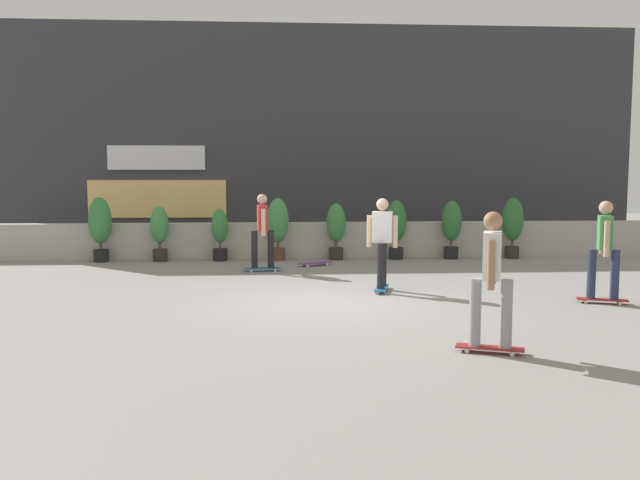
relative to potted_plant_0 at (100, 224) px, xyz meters
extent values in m
plane|color=gray|center=(5.07, -5.55, -0.92)|extent=(48.00, 48.00, 0.00)
cube|color=#B2ADA3|center=(5.07, 0.45, -0.47)|extent=(18.00, 0.40, 0.90)
cube|color=#38383D|center=(5.07, 4.45, 2.33)|extent=(20.00, 2.00, 6.50)
cube|color=white|center=(0.80, 3.41, 1.68)|extent=(2.80, 0.08, 0.70)
cube|color=#F2CC72|center=(0.80, 3.42, 0.48)|extent=(4.00, 0.06, 1.10)
cylinder|color=black|center=(0.00, 0.00, -0.77)|extent=(0.36, 0.36, 0.30)
cylinder|color=brown|center=(0.00, 0.00, -0.55)|extent=(0.06, 0.06, 0.15)
ellipsoid|color=#387F3D|center=(0.00, 0.00, 0.09)|extent=(0.55, 0.55, 1.12)
cylinder|color=#2D2823|center=(1.42, 0.00, -0.77)|extent=(0.36, 0.36, 0.30)
cylinder|color=brown|center=(1.42, 0.00, -0.55)|extent=(0.06, 0.06, 0.15)
ellipsoid|color=#428C47|center=(1.42, 0.00, -0.02)|extent=(0.44, 0.44, 0.90)
cylinder|color=black|center=(2.88, 0.00, -0.77)|extent=(0.36, 0.36, 0.30)
cylinder|color=brown|center=(2.88, 0.00, -0.55)|extent=(0.06, 0.06, 0.15)
ellipsoid|color=#387F3D|center=(2.88, 0.00, -0.06)|extent=(0.40, 0.40, 0.82)
cylinder|color=brown|center=(4.30, 0.00, -0.77)|extent=(0.36, 0.36, 0.30)
cylinder|color=brown|center=(4.30, 0.00, -0.55)|extent=(0.06, 0.06, 0.15)
ellipsoid|color=#428C47|center=(4.30, 0.00, 0.07)|extent=(0.53, 0.53, 1.09)
cylinder|color=#2D2823|center=(5.74, 0.00, -0.77)|extent=(0.36, 0.36, 0.30)
cylinder|color=brown|center=(5.74, 0.00, -0.55)|extent=(0.06, 0.06, 0.15)
ellipsoid|color=#387F3D|center=(5.74, 0.00, 0.01)|extent=(0.47, 0.47, 0.96)
cylinder|color=black|center=(7.25, 0.00, -0.77)|extent=(0.36, 0.36, 0.30)
cylinder|color=brown|center=(7.25, 0.00, -0.55)|extent=(0.06, 0.06, 0.15)
ellipsoid|color=#2D6B33|center=(7.25, 0.00, 0.04)|extent=(0.50, 0.50, 1.03)
cylinder|color=black|center=(8.66, 0.00, -0.77)|extent=(0.36, 0.36, 0.30)
cylinder|color=brown|center=(8.66, 0.00, -0.55)|extent=(0.06, 0.06, 0.15)
ellipsoid|color=#2D6B33|center=(8.66, 0.00, 0.04)|extent=(0.50, 0.50, 1.02)
cylinder|color=#2D2823|center=(10.22, 0.00, -0.77)|extent=(0.36, 0.36, 0.30)
cylinder|color=brown|center=(10.22, 0.00, -0.55)|extent=(0.06, 0.06, 0.15)
ellipsoid|color=#2D6B33|center=(10.22, 0.00, 0.07)|extent=(0.53, 0.53, 1.08)
cube|color=#266699|center=(6.17, -4.54, -0.86)|extent=(0.39, 0.82, 0.02)
cylinder|color=silver|center=(6.15, -4.26, -0.89)|extent=(0.04, 0.06, 0.06)
cylinder|color=silver|center=(6.31, -4.30, -0.89)|extent=(0.04, 0.06, 0.06)
cylinder|color=silver|center=(6.03, -4.77, -0.89)|extent=(0.04, 0.06, 0.06)
cylinder|color=silver|center=(6.18, -4.81, -0.89)|extent=(0.04, 0.06, 0.06)
cylinder|color=black|center=(6.21, -4.36, -0.44)|extent=(0.14, 0.14, 0.82)
cylinder|color=black|center=(6.12, -4.71, -0.44)|extent=(0.14, 0.14, 0.82)
cube|color=white|center=(6.17, -4.54, 0.25)|extent=(0.40, 0.28, 0.56)
sphere|color=beige|center=(6.17, -4.54, 0.66)|extent=(0.22, 0.22, 0.22)
cylinder|color=beige|center=(5.94, -4.48, 0.17)|extent=(0.09, 0.09, 0.58)
cylinder|color=beige|center=(6.39, -4.59, 0.17)|extent=(0.09, 0.09, 0.58)
cube|color=maroon|center=(6.79, -8.81, -0.86)|extent=(0.82, 0.47, 0.02)
cylinder|color=silver|center=(7.06, -8.83, -0.89)|extent=(0.06, 0.05, 0.06)
cylinder|color=silver|center=(7.00, -8.98, -0.89)|extent=(0.06, 0.05, 0.06)
cylinder|color=silver|center=(6.57, -8.65, -0.89)|extent=(0.06, 0.05, 0.06)
cylinder|color=silver|center=(6.51, -8.80, -0.89)|extent=(0.06, 0.05, 0.06)
cylinder|color=gray|center=(6.95, -8.88, -0.44)|extent=(0.14, 0.14, 0.82)
cylinder|color=gray|center=(6.62, -8.75, -0.44)|extent=(0.14, 0.14, 0.82)
cube|color=white|center=(6.79, -8.81, 0.25)|extent=(0.31, 0.41, 0.56)
sphere|color=#9E7051|center=(6.79, -8.81, 0.66)|extent=(0.22, 0.22, 0.22)
cylinder|color=#9E7051|center=(6.87, -8.59, 0.17)|extent=(0.09, 0.09, 0.58)
cylinder|color=#9E7051|center=(6.70, -9.03, 0.17)|extent=(0.09, 0.09, 0.58)
cube|color=#266699|center=(3.96, -1.87, -0.86)|extent=(0.82, 0.29, 0.02)
cylinder|color=silver|center=(4.21, -1.76, -0.89)|extent=(0.06, 0.04, 0.06)
cylinder|color=silver|center=(4.22, -1.92, -0.89)|extent=(0.06, 0.04, 0.06)
cylinder|color=silver|center=(3.69, -1.83, -0.89)|extent=(0.06, 0.04, 0.06)
cylinder|color=silver|center=(3.71, -1.98, -0.89)|extent=(0.06, 0.04, 0.06)
cylinder|color=black|center=(4.14, -1.85, -0.44)|extent=(0.14, 0.14, 0.82)
cylinder|color=black|center=(3.78, -1.90, -0.44)|extent=(0.14, 0.14, 0.82)
cube|color=red|center=(3.96, -1.87, 0.25)|extent=(0.24, 0.38, 0.56)
sphere|color=beige|center=(3.96, -1.87, 0.66)|extent=(0.22, 0.22, 0.22)
cylinder|color=beige|center=(3.93, -1.64, 0.17)|extent=(0.09, 0.09, 0.58)
cylinder|color=beige|center=(3.98, -2.11, 0.17)|extent=(0.09, 0.09, 0.58)
cube|color=maroon|center=(9.62, -5.92, -0.86)|extent=(0.82, 0.45, 0.02)
cylinder|color=silver|center=(9.35, -5.91, -0.89)|extent=(0.06, 0.05, 0.06)
cylinder|color=silver|center=(9.40, -5.76, -0.89)|extent=(0.06, 0.05, 0.06)
cylinder|color=silver|center=(9.84, -6.08, -0.89)|extent=(0.06, 0.05, 0.06)
cylinder|color=silver|center=(9.90, -5.93, -0.89)|extent=(0.06, 0.05, 0.06)
cylinder|color=#282D4C|center=(9.45, -5.86, -0.44)|extent=(0.14, 0.14, 0.82)
cylinder|color=#282D4C|center=(9.79, -5.98, -0.44)|extent=(0.14, 0.14, 0.82)
cube|color=#3F8C4C|center=(9.62, -5.92, 0.25)|extent=(0.31, 0.41, 0.56)
sphere|color=tan|center=(9.62, -5.92, 0.66)|extent=(0.22, 0.22, 0.22)
cylinder|color=tan|center=(9.55, -6.14, 0.17)|extent=(0.09, 0.09, 0.58)
cylinder|color=tan|center=(9.70, -5.70, 0.17)|extent=(0.09, 0.09, 0.58)
cube|color=#72338C|center=(5.17, -1.07, -0.86)|extent=(0.81, 0.52, 0.02)
cylinder|color=silver|center=(4.97, -1.26, -0.89)|extent=(0.06, 0.05, 0.06)
cylinder|color=silver|center=(4.90, -1.11, -0.89)|extent=(0.06, 0.05, 0.06)
cylinder|color=silver|center=(5.44, -1.04, -0.89)|extent=(0.06, 0.05, 0.06)
cylinder|color=silver|center=(5.37, -0.89, -0.89)|extent=(0.06, 0.05, 0.06)
camera|label=1|loc=(4.23, -16.51, 1.22)|focal=37.65mm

